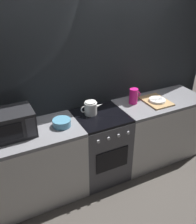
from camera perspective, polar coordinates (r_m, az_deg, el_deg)
The scene contains 10 objects.
ground_plane at distance 3.49m, azimuth 0.53°, elevation -13.69°, with size 8.00×8.00×0.00m, color #47423D.
back_wall at distance 3.09m, azimuth -2.12°, elevation 6.80°, with size 3.60×0.05×2.40m.
counter_left at distance 2.99m, azimuth -15.34°, elevation -12.07°, with size 1.20×0.60×0.90m.
stove_unit at distance 3.20m, azimuth 0.57°, elevation -7.75°, with size 0.60×0.63×0.90m.
counter_right at distance 3.63m, azimuth 13.33°, elevation -3.74°, with size 1.20×0.60×0.90m.
microwave at distance 2.68m, azimuth -19.30°, elevation -2.48°, with size 0.46×0.35×0.27m.
kettle at distance 2.94m, azimuth -1.68°, elevation 0.94°, with size 0.28×0.15×0.17m.
mixing_bowl at distance 2.75m, azimuth -8.27°, elevation -2.46°, with size 0.20×0.20×0.08m, color teal.
pitcher at distance 3.22m, azimuth 8.13°, elevation 3.63°, with size 0.16×0.11×0.20m.
dish_pile at distance 3.34m, azimuth 13.18°, elevation 2.52°, with size 0.30×0.40×0.06m.
Camera 1 is at (-1.18, -2.29, 2.35)m, focal length 40.07 mm.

